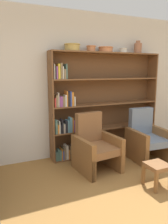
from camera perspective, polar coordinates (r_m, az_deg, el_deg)
wall_back at (r=4.34m, az=0.39°, el=7.00°), size 12.00×0.06×2.75m
bookshelf at (r=4.32m, az=3.40°, el=1.36°), size 2.28×0.30×2.00m
bowl_cream at (r=4.04m, az=-3.12°, el=16.61°), size 0.29×0.29×0.12m
bowl_slate at (r=4.19m, az=1.86°, el=16.31°), size 0.18×0.18×0.11m
bowl_terracotta at (r=4.33m, az=5.69°, el=16.01°), size 0.28×0.28×0.10m
bowl_sage at (r=4.54m, az=10.21°, el=15.60°), size 0.17×0.17×0.09m
vase_tall at (r=4.75m, az=13.90°, el=15.93°), size 0.15×0.15×0.25m
armchair_leather at (r=3.75m, az=2.96°, el=-9.00°), size 0.71×0.74×0.95m
armchair_cushioned at (r=4.34m, az=16.07°, el=-6.64°), size 0.68×0.71×0.95m
footstool at (r=3.41m, az=18.58°, el=-13.82°), size 0.31×0.31×0.35m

